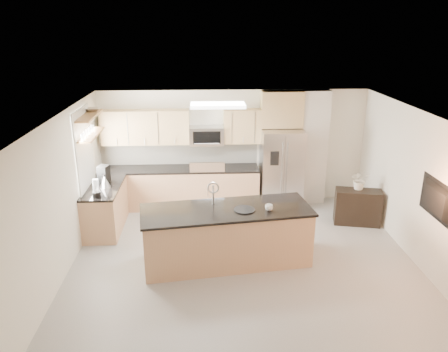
{
  "coord_description": "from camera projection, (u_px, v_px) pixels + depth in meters",
  "views": [
    {
      "loc": [
        -0.67,
        -6.36,
        3.98
      ],
      "look_at": [
        -0.3,
        1.3,
        1.29
      ],
      "focal_mm": 35.0,
      "sensor_mm": 36.0,
      "label": 1
    }
  ],
  "objects": [
    {
      "name": "microwave",
      "position": [
        207.0,
        136.0,
        9.64
      ],
      "size": [
        0.76,
        0.4,
        0.4
      ],
      "color": "#AFAFB1",
      "rests_on": "upper_cabinets"
    },
    {
      "name": "partition_column",
      "position": [
        313.0,
        148.0,
        9.91
      ],
      "size": [
        0.6,
        0.3,
        2.6
      ],
      "primitive_type": "cube",
      "color": "silver",
      "rests_on": "floor"
    },
    {
      "name": "wall_right",
      "position": [
        432.0,
        199.0,
        7.05
      ],
      "size": [
        0.02,
        6.5,
        2.6
      ],
      "primitive_type": "cube",
      "color": "silver",
      "rests_on": "floor"
    },
    {
      "name": "floor",
      "position": [
        246.0,
        273.0,
        7.34
      ],
      "size": [
        6.5,
        6.5,
        0.0
      ],
      "primitive_type": "plane",
      "color": "#A5A19D",
      "rests_on": "ground"
    },
    {
      "name": "ceiling_fixture",
      "position": [
        218.0,
        105.0,
        7.98
      ],
      "size": [
        1.0,
        0.5,
        0.06
      ],
      "primitive_type": "cube",
      "color": "white",
      "rests_on": "ceiling"
    },
    {
      "name": "wall_front",
      "position": [
        283.0,
        345.0,
        3.85
      ],
      "size": [
        6.0,
        0.02,
        2.6
      ],
      "primitive_type": "cube",
      "color": "silver",
      "rests_on": "floor"
    },
    {
      "name": "window",
      "position": [
        84.0,
        151.0,
        8.4
      ],
      "size": [
        0.04,
        1.15,
        1.65
      ],
      "color": "white",
      "rests_on": "wall_left"
    },
    {
      "name": "platter",
      "position": [
        244.0,
        210.0,
        7.35
      ],
      "size": [
        0.4,
        0.4,
        0.02
      ],
      "primitive_type": "cylinder",
      "rotation": [
        0.0,
        0.0,
        0.11
      ],
      "color": "black",
      "rests_on": "island"
    },
    {
      "name": "credenza",
      "position": [
        358.0,
        207.0,
        9.06
      ],
      "size": [
        0.99,
        0.57,
        0.74
      ],
      "primitive_type": "cube",
      "rotation": [
        0.0,
        0.0,
        -0.21
      ],
      "color": "black",
      "rests_on": "floor"
    },
    {
      "name": "coffee_maker",
      "position": [
        104.0,
        175.0,
        8.79
      ],
      "size": [
        0.24,
        0.27,
        0.36
      ],
      "color": "black",
      "rests_on": "left_counter"
    },
    {
      "name": "refrigerator",
      "position": [
        281.0,
        169.0,
        9.8
      ],
      "size": [
        0.92,
        0.78,
        1.78
      ],
      "color": "#AFAFB1",
      "rests_on": "floor"
    },
    {
      "name": "upper_cabinets",
      "position": [
        175.0,
        127.0,
        9.58
      ],
      "size": [
        3.5,
        0.33,
        0.75
      ],
      "color": "tan",
      "rests_on": "wall_back"
    },
    {
      "name": "flower_vase",
      "position": [
        360.0,
        175.0,
        8.91
      ],
      "size": [
        0.59,
        0.52,
        0.61
      ],
      "primitive_type": "imported",
      "rotation": [
        0.0,
        0.0,
        -0.09
      ],
      "color": "white",
      "rests_on": "credenza"
    },
    {
      "name": "island",
      "position": [
        226.0,
        235.0,
        7.57
      ],
      "size": [
        3.01,
        1.43,
        1.42
      ],
      "rotation": [
        0.0,
        0.0,
        0.14
      ],
      "color": "tan",
      "rests_on": "floor"
    },
    {
      "name": "back_counter",
      "position": [
        180.0,
        187.0,
        9.89
      ],
      "size": [
        3.55,
        0.66,
        1.44
      ],
      "color": "tan",
      "rests_on": "floor"
    },
    {
      "name": "ceiling",
      "position": [
        248.0,
        121.0,
        6.48
      ],
      "size": [
        6.0,
        6.5,
        0.02
      ],
      "primitive_type": "cube",
      "color": "white",
      "rests_on": "wall_back"
    },
    {
      "name": "shelf_upper",
      "position": [
        88.0,
        116.0,
        8.28
      ],
      "size": [
        0.3,
        1.2,
        0.04
      ],
      "primitive_type": "cube",
      "color": "brown",
      "rests_on": "wall_left"
    },
    {
      "name": "bowl",
      "position": [
        92.0,
        109.0,
        8.58
      ],
      "size": [
        0.45,
        0.45,
        0.08
      ],
      "primitive_type": "imported",
      "rotation": [
        0.0,
        0.0,
        0.38
      ],
      "color": "#AFAFB1",
      "rests_on": "shelf_upper"
    },
    {
      "name": "range",
      "position": [
        207.0,
        186.0,
        9.91
      ],
      "size": [
        0.76,
        0.64,
        1.14
      ],
      "color": "black",
      "rests_on": "floor"
    },
    {
      "name": "kettle",
      "position": [
        105.0,
        181.0,
        8.57
      ],
      "size": [
        0.21,
        0.21,
        0.27
      ],
      "color": "#AFAFB1",
      "rests_on": "left_counter"
    },
    {
      "name": "wall_left",
      "position": [
        55.0,
        206.0,
        6.77
      ],
      "size": [
        0.02,
        6.5,
        2.6
      ],
      "primitive_type": "cube",
      "color": "silver",
      "rests_on": "floor"
    },
    {
      "name": "television",
      "position": [
        433.0,
        201.0,
        6.84
      ],
      "size": [
        0.14,
        1.08,
        0.62
      ],
      "primitive_type": "imported",
      "rotation": [
        0.0,
        0.0,
        1.57
      ],
      "color": "black",
      "rests_on": "wall_right"
    },
    {
      "name": "cup",
      "position": [
        269.0,
        208.0,
        7.33
      ],
      "size": [
        0.14,
        0.14,
        0.1
      ],
      "primitive_type": "imported",
      "rotation": [
        0.0,
        0.0,
        0.07
      ],
      "color": "white",
      "rests_on": "island"
    },
    {
      "name": "wall_back",
      "position": [
        233.0,
        147.0,
        9.97
      ],
      "size": [
        6.0,
        0.02,
        2.6
      ],
      "primitive_type": "cube",
      "color": "silver",
      "rests_on": "floor"
    },
    {
      "name": "blender",
      "position": [
        96.0,
        189.0,
        8.07
      ],
      "size": [
        0.15,
        0.15,
        0.35
      ],
      "color": "black",
      "rests_on": "left_counter"
    },
    {
      "name": "left_counter",
      "position": [
        105.0,
        207.0,
        8.81
      ],
      "size": [
        0.66,
        1.5,
        0.92
      ],
      "color": "tan",
      "rests_on": "floor"
    },
    {
      "name": "shelf_lower",
      "position": [
        90.0,
        135.0,
        8.4
      ],
      "size": [
        0.3,
        1.2,
        0.04
      ],
      "primitive_type": "cube",
      "color": "brown",
      "rests_on": "wall_left"
    }
  ]
}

